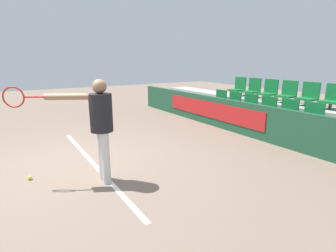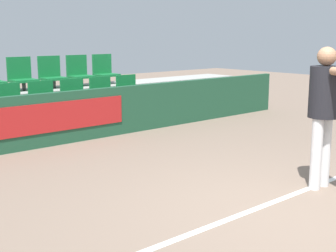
{
  "view_description": "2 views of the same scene",
  "coord_description": "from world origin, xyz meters",
  "px_view_note": "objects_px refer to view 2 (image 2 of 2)",
  "views": [
    {
      "loc": [
        4.81,
        -0.99,
        1.94
      ],
      "look_at": [
        0.25,
        1.86,
        0.59
      ],
      "focal_mm": 28.0,
      "sensor_mm": 36.0,
      "label": 1
    },
    {
      "loc": [
        -4.04,
        -2.59,
        1.8
      ],
      "look_at": [
        -0.09,
        1.91,
        0.63
      ],
      "focal_mm": 50.0,
      "sensor_mm": 36.0,
      "label": 2
    }
  ],
  "objects_px": {
    "stadium_chair_5": "(129,92)",
    "stadium_chair_8": "(22,75)",
    "stadium_chair_1": "(10,104)",
    "stadium_chair_2": "(44,100)",
    "stadium_chair_9": "(52,73)",
    "stadium_chair_10": "(79,72)",
    "stadium_chair_11": "(105,70)",
    "tennis_player": "(327,102)",
    "stadium_chair_3": "(75,97)",
    "stadium_chair_4": "(103,95)"
  },
  "relations": [
    {
      "from": "stadium_chair_2",
      "to": "stadium_chair_5",
      "type": "bearing_deg",
      "value": 0.0
    },
    {
      "from": "stadium_chair_4",
      "to": "tennis_player",
      "type": "relative_size",
      "value": 0.37
    },
    {
      "from": "stadium_chair_3",
      "to": "stadium_chair_10",
      "type": "bearing_deg",
      "value": 54.09
    },
    {
      "from": "stadium_chair_3",
      "to": "tennis_player",
      "type": "distance_m",
      "value": 4.81
    },
    {
      "from": "stadium_chair_5",
      "to": "stadium_chair_8",
      "type": "relative_size",
      "value": 1.0
    },
    {
      "from": "stadium_chair_3",
      "to": "stadium_chair_8",
      "type": "relative_size",
      "value": 1.0
    },
    {
      "from": "stadium_chair_8",
      "to": "tennis_player",
      "type": "bearing_deg",
      "value": -78.54
    },
    {
      "from": "stadium_chair_1",
      "to": "stadium_chair_3",
      "type": "xyz_separation_m",
      "value": [
        1.24,
        0.0,
        0.0
      ]
    },
    {
      "from": "stadium_chair_9",
      "to": "tennis_player",
      "type": "height_order",
      "value": "tennis_player"
    },
    {
      "from": "stadium_chair_2",
      "to": "stadium_chair_8",
      "type": "relative_size",
      "value": 1.0
    },
    {
      "from": "stadium_chair_4",
      "to": "tennis_player",
      "type": "distance_m",
      "value": 4.79
    },
    {
      "from": "stadium_chair_5",
      "to": "stadium_chair_8",
      "type": "height_order",
      "value": "stadium_chair_8"
    },
    {
      "from": "tennis_player",
      "to": "stadium_chair_1",
      "type": "bearing_deg",
      "value": 137.3
    },
    {
      "from": "stadium_chair_4",
      "to": "stadium_chair_11",
      "type": "distance_m",
      "value": 1.12
    },
    {
      "from": "stadium_chair_2",
      "to": "stadium_chair_8",
      "type": "xyz_separation_m",
      "value": [
        0.0,
        0.85,
        0.39
      ]
    },
    {
      "from": "stadium_chair_1",
      "to": "stadium_chair_4",
      "type": "relative_size",
      "value": 1.0
    },
    {
      "from": "stadium_chair_3",
      "to": "stadium_chair_9",
      "type": "bearing_deg",
      "value": 90.0
    },
    {
      "from": "stadium_chair_2",
      "to": "stadium_chair_11",
      "type": "distance_m",
      "value": 2.08
    },
    {
      "from": "stadium_chair_1",
      "to": "stadium_chair_4",
      "type": "xyz_separation_m",
      "value": [
        1.86,
        0.0,
        0.0
      ]
    },
    {
      "from": "stadium_chair_2",
      "to": "tennis_player",
      "type": "height_order",
      "value": "tennis_player"
    },
    {
      "from": "stadium_chair_1",
      "to": "stadium_chair_5",
      "type": "height_order",
      "value": "same"
    },
    {
      "from": "stadium_chair_5",
      "to": "tennis_player",
      "type": "xyz_separation_m",
      "value": [
        -0.72,
        -4.77,
        0.38
      ]
    },
    {
      "from": "stadium_chair_4",
      "to": "stadium_chair_8",
      "type": "relative_size",
      "value": 1.0
    },
    {
      "from": "stadium_chair_1",
      "to": "stadium_chair_11",
      "type": "bearing_deg",
      "value": 19.05
    },
    {
      "from": "stadium_chair_8",
      "to": "tennis_player",
      "type": "distance_m",
      "value": 5.74
    },
    {
      "from": "stadium_chair_1",
      "to": "stadium_chair_11",
      "type": "distance_m",
      "value": 2.65
    },
    {
      "from": "stadium_chair_4",
      "to": "stadium_chair_2",
      "type": "bearing_deg",
      "value": 180.0
    },
    {
      "from": "stadium_chair_4",
      "to": "stadium_chair_10",
      "type": "height_order",
      "value": "stadium_chair_10"
    },
    {
      "from": "stadium_chair_8",
      "to": "stadium_chair_9",
      "type": "bearing_deg",
      "value": 0.0
    },
    {
      "from": "stadium_chair_1",
      "to": "stadium_chair_2",
      "type": "xyz_separation_m",
      "value": [
        0.62,
        0.0,
        0.0
      ]
    },
    {
      "from": "stadium_chair_9",
      "to": "stadium_chair_10",
      "type": "distance_m",
      "value": 0.62
    },
    {
      "from": "stadium_chair_9",
      "to": "stadium_chair_1",
      "type": "bearing_deg",
      "value": -145.37
    },
    {
      "from": "stadium_chair_2",
      "to": "stadium_chair_4",
      "type": "height_order",
      "value": "same"
    },
    {
      "from": "stadium_chair_1",
      "to": "stadium_chair_2",
      "type": "bearing_deg",
      "value": 0.0
    },
    {
      "from": "stadium_chair_4",
      "to": "stadium_chair_1",
      "type": "bearing_deg",
      "value": 180.0
    },
    {
      "from": "stadium_chair_1",
      "to": "stadium_chair_2",
      "type": "relative_size",
      "value": 1.0
    },
    {
      "from": "stadium_chair_3",
      "to": "stadium_chair_4",
      "type": "relative_size",
      "value": 1.0
    },
    {
      "from": "stadium_chair_9",
      "to": "stadium_chair_11",
      "type": "relative_size",
      "value": 1.0
    },
    {
      "from": "stadium_chair_5",
      "to": "stadium_chair_3",
      "type": "bearing_deg",
      "value": 180.0
    },
    {
      "from": "stadium_chair_2",
      "to": "stadium_chair_3",
      "type": "bearing_deg",
      "value": 0.0
    },
    {
      "from": "stadium_chair_10",
      "to": "stadium_chair_11",
      "type": "relative_size",
      "value": 1.0
    },
    {
      "from": "stadium_chair_2",
      "to": "stadium_chair_10",
      "type": "distance_m",
      "value": 1.55
    },
    {
      "from": "stadium_chair_4",
      "to": "stadium_chair_9",
      "type": "relative_size",
      "value": 1.0
    },
    {
      "from": "stadium_chair_1",
      "to": "stadium_chair_5",
      "type": "relative_size",
      "value": 1.0
    },
    {
      "from": "stadium_chair_8",
      "to": "stadium_chair_10",
      "type": "distance_m",
      "value": 1.24
    },
    {
      "from": "stadium_chair_1",
      "to": "tennis_player",
      "type": "distance_m",
      "value": 5.1
    },
    {
      "from": "stadium_chair_1",
      "to": "tennis_player",
      "type": "relative_size",
      "value": 0.37
    },
    {
      "from": "stadium_chair_11",
      "to": "tennis_player",
      "type": "relative_size",
      "value": 0.37
    },
    {
      "from": "stadium_chair_3",
      "to": "stadium_chair_10",
      "type": "relative_size",
      "value": 1.0
    },
    {
      "from": "stadium_chair_10",
      "to": "stadium_chair_11",
      "type": "height_order",
      "value": "same"
    }
  ]
}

